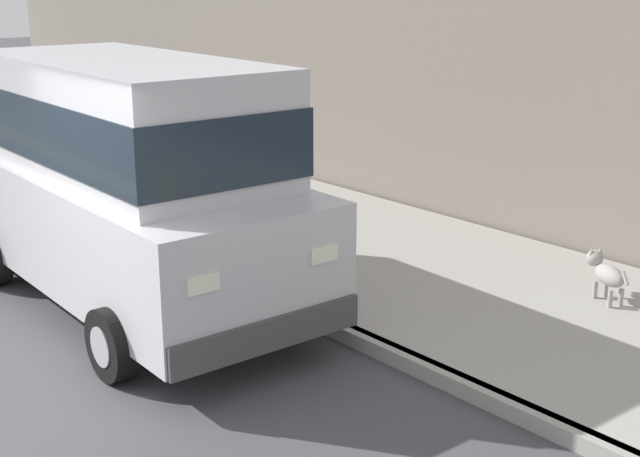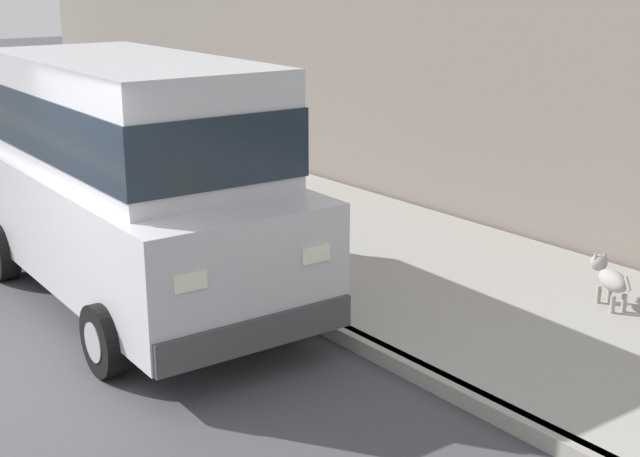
% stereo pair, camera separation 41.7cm
% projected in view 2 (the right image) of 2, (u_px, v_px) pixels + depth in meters
% --- Properties ---
extents(curb, '(0.16, 64.00, 0.14)m').
position_uv_depth(curb, '(280.00, 302.00, 8.87)').
color(curb, gray).
rests_on(curb, ground).
extents(sidewalk, '(3.60, 64.00, 0.14)m').
position_uv_depth(sidewalk, '(408.00, 267.00, 9.92)').
color(sidewalk, '#99968E').
rests_on(sidewalk, ground).
extents(car_silver_van, '(2.26, 4.96, 2.52)m').
position_uv_depth(car_silver_van, '(131.00, 170.00, 8.73)').
color(car_silver_van, '#BCBCC1').
rests_on(car_silver_van, ground).
extents(dog_grey, '(0.41, 0.70, 0.49)m').
position_uv_depth(dog_grey, '(610.00, 277.00, 8.52)').
color(dog_grey, '#999691').
rests_on(dog_grey, sidewalk).
extents(building_facade, '(0.50, 20.00, 3.36)m').
position_uv_depth(building_facade, '(309.00, 76.00, 14.27)').
color(building_facade, slate).
rests_on(building_facade, ground).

